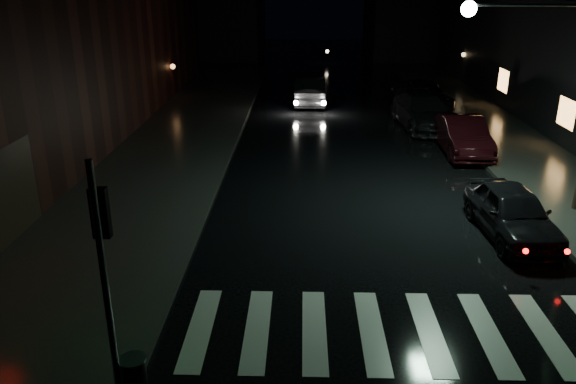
# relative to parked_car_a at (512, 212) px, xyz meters

# --- Properties ---
(ground) EXTENTS (120.00, 120.00, 0.00)m
(ground) POSITION_rel_parked_car_a_xyz_m (-6.86, -5.28, -0.72)
(ground) COLOR black
(ground) RESTS_ON ground
(sidewalk_left) EXTENTS (6.00, 44.00, 0.15)m
(sidewalk_left) POSITION_rel_parked_car_a_xyz_m (-11.86, 8.72, -0.64)
(sidewalk_left) COLOR #282826
(sidewalk_left) RESTS_ON ground
(sidewalk_right) EXTENTS (4.00, 44.00, 0.15)m
(sidewalk_right) POSITION_rel_parked_car_a_xyz_m (3.14, 8.72, -0.64)
(sidewalk_right) COLOR #282826
(sidewalk_right) RESTS_ON ground
(building_left) EXTENTS (10.00, 36.00, 7.00)m
(building_left) POSITION_rel_parked_car_a_xyz_m (-18.86, 10.72, 2.78)
(building_left) COLOR black
(building_left) RESTS_ON ground
(building_far_left) EXTENTS (14.00, 10.00, 8.00)m
(building_far_left) POSITION_rel_parked_car_a_xyz_m (-16.86, 39.72, 3.28)
(building_far_left) COLOR black
(building_far_left) RESTS_ON ground
(building_far_right) EXTENTS (14.00, 10.00, 7.00)m
(building_far_right) POSITION_rel_parked_car_a_xyz_m (7.14, 39.72, 2.78)
(building_far_right) COLOR black
(building_far_right) RESTS_ON ground
(crosswalk) EXTENTS (9.00, 3.00, 0.01)m
(crosswalk) POSITION_rel_parked_car_a_xyz_m (-3.86, -4.78, -0.71)
(crosswalk) COLOR beige
(crosswalk) RESTS_ON ground
(signal_pole_corner) EXTENTS (0.68, 0.61, 4.20)m
(signal_pole_corner) POSITION_rel_parked_car_a_xyz_m (-9.01, -6.74, 0.82)
(signal_pole_corner) COLOR slate
(signal_pole_corner) RESTS_ON ground
(parked_car_a) EXTENTS (1.92, 4.31, 1.44)m
(parked_car_a) POSITION_rel_parked_car_a_xyz_m (0.00, 0.00, 0.00)
(parked_car_a) COLOR black
(parked_car_a) RESTS_ON ground
(parked_car_b) EXTENTS (1.74, 4.70, 1.54)m
(parked_car_b) POSITION_rel_parked_car_a_xyz_m (0.74, 8.09, 0.05)
(parked_car_b) COLOR black
(parked_car_b) RESTS_ON ground
(parked_car_c) EXTENTS (2.73, 5.69, 1.60)m
(parked_car_c) POSITION_rel_parked_car_a_xyz_m (-0.06, 12.47, 0.08)
(parked_car_c) COLOR black
(parked_car_c) RESTS_ON ground
(parked_car_d) EXTENTS (2.61, 5.65, 1.57)m
(parked_car_d) POSITION_rel_parked_car_a_xyz_m (0.74, 16.40, 0.06)
(parked_car_d) COLOR black
(parked_car_d) RESTS_ON ground
(oncoming_car) EXTENTS (1.78, 4.92, 1.61)m
(oncoming_car) POSITION_rel_parked_car_a_xyz_m (-5.52, 17.77, 0.09)
(oncoming_car) COLOR black
(oncoming_car) RESTS_ON ground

